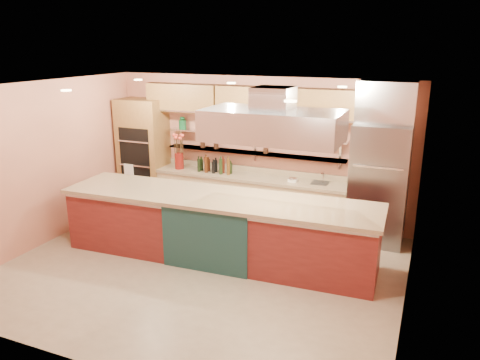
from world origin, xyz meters
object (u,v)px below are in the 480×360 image
at_px(refrigerator, 379,185).
at_px(flower_vase, 179,161).
at_px(green_canister, 221,127).
at_px(copper_kettle, 205,127).
at_px(kitchen_scale, 293,179).
at_px(island, 218,227).

xyz_separation_m(refrigerator, flower_vase, (-3.93, 0.01, 0.04)).
bearing_deg(green_canister, copper_kettle, 180.00).
bearing_deg(kitchen_scale, copper_kettle, 177.86).
relative_size(island, green_canister, 28.82).
distance_m(copper_kettle, green_canister, 0.36).
relative_size(island, flower_vase, 15.62).
bearing_deg(island, kitchen_scale, 63.25).
relative_size(refrigerator, green_canister, 11.98).
distance_m(flower_vase, green_canister, 1.13).
distance_m(island, flower_vase, 2.40).
distance_m(kitchen_scale, green_canister, 1.77).
bearing_deg(kitchen_scale, island, -109.90).
height_order(refrigerator, kitchen_scale, refrigerator).
bearing_deg(refrigerator, island, -144.18).
xyz_separation_m(island, flower_vase, (-1.64, 1.66, 0.56)).
height_order(kitchen_scale, green_canister, green_canister).
height_order(flower_vase, green_canister, green_canister).
xyz_separation_m(island, copper_kettle, (-1.15, 1.88, 1.26)).
bearing_deg(refrigerator, kitchen_scale, 179.63).
bearing_deg(refrigerator, green_canister, 175.73).
height_order(island, flower_vase, flower_vase).
relative_size(island, copper_kettle, 27.59).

